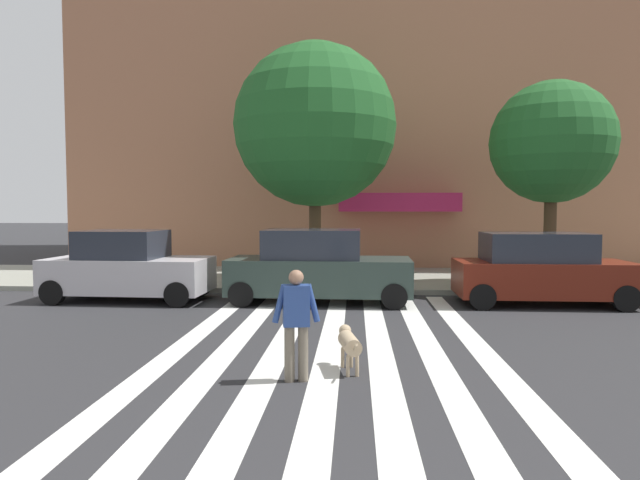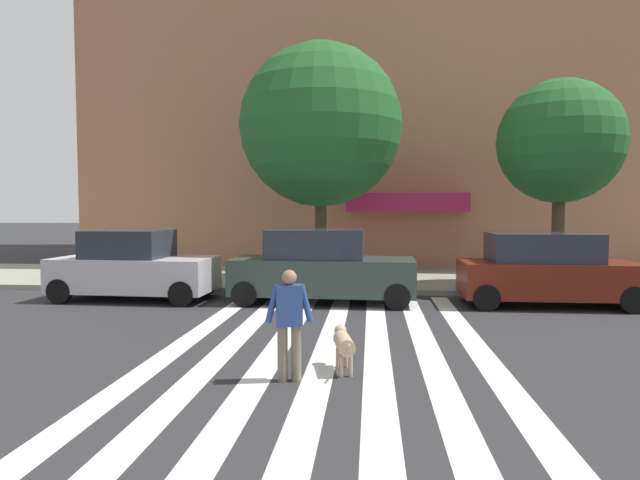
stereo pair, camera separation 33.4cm
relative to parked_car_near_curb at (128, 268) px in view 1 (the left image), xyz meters
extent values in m
plane|color=#2B2B2D|center=(6.07, -5.97, -0.91)|extent=(160.00, 160.00, 0.00)
cube|color=gray|center=(6.07, 4.40, -0.83)|extent=(80.00, 6.00, 0.15)
cube|color=silver|center=(3.06, -5.97, -0.90)|extent=(0.45, 14.14, 0.01)
cube|color=silver|center=(3.96, -5.97, -0.90)|extent=(0.45, 14.14, 0.01)
cube|color=silver|center=(4.86, -5.97, -0.90)|extent=(0.45, 14.14, 0.01)
cube|color=silver|center=(5.76, -5.97, -0.90)|extent=(0.45, 14.14, 0.01)
cube|color=silver|center=(6.66, -5.97, -0.90)|extent=(0.45, 14.14, 0.01)
cube|color=silver|center=(7.56, -5.97, -0.90)|extent=(0.45, 14.14, 0.01)
cube|color=silver|center=(8.46, -5.97, -0.90)|extent=(0.45, 14.14, 0.01)
cube|color=#A46B4E|center=(11.99, 15.04, 10.14)|extent=(35.36, 15.29, 22.09)
cube|color=#AD1E4F|center=(7.88, 6.80, 1.84)|extent=(4.59, 1.60, 0.70)
cube|color=#BDB8BE|center=(0.04, 0.00, -0.20)|extent=(4.40, 2.09, 0.92)
cube|color=#232833|center=(-0.13, 0.00, 0.64)|extent=(2.17, 1.78, 0.75)
cylinder|color=black|center=(1.76, 0.82, -0.58)|extent=(0.67, 0.24, 0.66)
cylinder|color=black|center=(1.69, -0.95, -0.58)|extent=(0.67, 0.24, 0.66)
cylinder|color=black|center=(-1.61, 0.95, -0.58)|extent=(0.67, 0.24, 0.66)
cylinder|color=black|center=(-1.67, -0.83, -0.58)|extent=(0.67, 0.24, 0.66)
cube|color=#293933|center=(5.27, 0.00, -0.19)|extent=(4.88, 1.99, 0.94)
cube|color=#232833|center=(5.08, 0.00, 0.67)|extent=(2.57, 1.71, 0.77)
cylinder|color=black|center=(7.23, 0.82, -0.58)|extent=(0.66, 0.23, 0.66)
cylinder|color=black|center=(7.19, -0.91, -0.58)|extent=(0.66, 0.23, 0.66)
cylinder|color=black|center=(3.35, 0.90, -0.58)|extent=(0.66, 0.23, 0.66)
cylinder|color=black|center=(3.32, -0.82, -0.58)|extent=(0.66, 0.23, 0.66)
cube|color=maroon|center=(11.10, 0.00, -0.21)|extent=(4.41, 1.84, 0.90)
cube|color=#232833|center=(10.92, 0.00, 0.61)|extent=(2.64, 1.61, 0.74)
cylinder|color=black|center=(12.82, 0.82, -0.58)|extent=(0.66, 0.22, 0.66)
cylinder|color=black|center=(12.82, -0.84, -0.58)|extent=(0.66, 0.22, 0.66)
cylinder|color=black|center=(9.38, 0.83, -0.58)|extent=(0.66, 0.22, 0.66)
cylinder|color=black|center=(9.37, -0.82, -0.58)|extent=(0.66, 0.22, 0.66)
cylinder|color=#4C3823|center=(4.93, 2.91, 1.03)|extent=(0.38, 0.38, 3.58)
sphere|color=#1E5623|center=(4.93, 2.91, 4.24)|extent=(5.14, 5.14, 5.14)
cylinder|color=#4C3823|center=(12.16, 2.57, 0.92)|extent=(0.37, 0.37, 3.36)
sphere|color=#1E5623|center=(12.16, 2.57, 3.62)|extent=(3.69, 3.69, 3.69)
cylinder|color=#6B6051|center=(5.26, -6.68, -0.50)|extent=(0.18, 0.18, 0.82)
cylinder|color=#6B6051|center=(5.46, -6.64, -0.50)|extent=(0.18, 0.18, 0.82)
cube|color=navy|center=(5.36, -6.66, 0.21)|extent=(0.42, 0.31, 0.60)
cylinder|color=navy|center=(5.13, -6.70, 0.24)|extent=(0.24, 0.13, 0.57)
cylinder|color=navy|center=(5.60, -6.61, 0.24)|extent=(0.24, 0.13, 0.57)
sphere|color=#936B51|center=(5.36, -6.66, 0.62)|extent=(0.26, 0.26, 0.22)
cylinder|color=tan|center=(6.14, -6.15, -0.46)|extent=(0.38, 0.72, 0.26)
sphere|color=tan|center=(6.06, -5.74, -0.36)|extent=(0.23, 0.23, 0.20)
cylinder|color=tan|center=(6.22, -6.59, -0.41)|extent=(0.08, 0.24, 0.16)
cylinder|color=tan|center=(6.02, -5.93, -0.75)|extent=(0.07, 0.07, 0.32)
cylinder|color=tan|center=(6.16, -5.91, -0.75)|extent=(0.07, 0.07, 0.32)
cylinder|color=tan|center=(6.11, -6.40, -0.75)|extent=(0.07, 0.07, 0.32)
cylinder|color=tan|center=(6.25, -6.37, -0.75)|extent=(0.07, 0.07, 0.32)
cylinder|color=black|center=(13.01, 2.67, -0.35)|extent=(0.17, 0.17, 0.82)
cylinder|color=black|center=(13.04, 2.47, -0.35)|extent=(0.17, 0.17, 0.82)
cube|color=navy|center=(13.02, 2.57, 0.36)|extent=(0.29, 0.41, 0.60)
cylinder|color=navy|center=(12.99, 2.80, 0.39)|extent=(0.12, 0.23, 0.57)
cylinder|color=navy|center=(13.06, 2.33, 0.39)|extent=(0.12, 0.23, 0.57)
sphere|color=beige|center=(13.02, 2.57, 0.77)|extent=(0.25, 0.25, 0.22)
camera|label=1|loc=(6.21, -14.45, 1.63)|focal=30.57mm
camera|label=2|loc=(6.54, -14.43, 1.63)|focal=30.57mm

